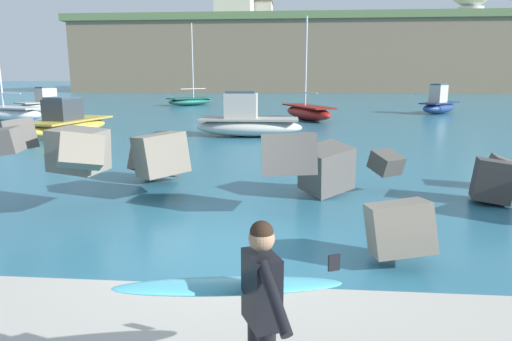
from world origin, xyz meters
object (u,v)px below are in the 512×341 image
Objects in this scene: boat_mid_centre at (308,112)px; boat_far_left at (248,122)px; station_building_west at (258,15)px; boat_mid_right at (68,123)px; surfer_with_board at (253,302)px; boat_far_centre at (9,113)px; station_building_central at (234,10)px; boat_mid_left at (439,104)px; boat_near_right at (191,101)px; boat_near_left at (44,105)px.

boat_mid_centre reaches higher than boat_far_left.
boat_mid_right is at bearing -92.06° from station_building_west.
surfer_with_board is at bearing -83.88° from boat_far_left.
boat_far_centre reaches higher than boat_mid_right.
boat_mid_left is at bearing -67.65° from station_building_central.
station_building_central reaches higher than station_building_west.
surfer_with_board is 0.25× the size of boat_near_right.
boat_mid_centre is 0.86× the size of station_building_central.
boat_near_left is 73.05m from station_building_west.
boat_mid_centre is 20.38m from boat_far_centre.
station_building_central is at bearing 112.35° from boat_mid_left.
surfer_with_board is 96.82m from station_building_central.
station_building_central is at bearing 82.85° from boat_near_left.
boat_mid_right is (-11.47, 19.35, -0.65)m from surfer_with_board.
boat_near_right is (9.99, 10.17, -0.20)m from boat_near_left.
boat_mid_centre is at bearing 36.75° from boat_mid_right.
boat_far_centre is at bearing -78.25° from boat_near_left.
boat_near_left is 16.21m from boat_mid_right.
boat_near_right is 1.00× the size of station_building_central.
boat_mid_left is 0.54× the size of station_building_central.
surfer_with_board is 36.97m from boat_mid_left.
boat_near_left is at bearing -134.50° from boat_near_right.
station_building_west is at bearing 87.94° from boat_mid_right.
boat_mid_centre is 1.28× the size of boat_far_left.
boat_mid_right is at bearing -143.25° from boat_mid_centre.
surfer_with_board is 0.26× the size of station_building_west.
station_building_central is at bearing 92.45° from boat_near_right.
boat_near_right is at bearing -87.55° from station_building_central.
boat_near_left is at bearing 121.88° from surfer_with_board.
boat_far_centre is at bearing -116.48° from boat_near_right.
boat_far_left is 85.13m from station_building_west.
boat_far_centre is at bearing 126.27° from surfer_with_board.
boat_mid_left is 32.25m from boat_far_centre.
surfer_with_board is 19.89m from boat_far_left.
boat_mid_left is 0.81× the size of boat_far_left.
boat_far_centre is 0.99× the size of station_building_west.
surfer_with_board is 22.50m from boat_mid_right.
station_building_central is at bearing 98.00° from boat_far_left.
boat_near_left is at bearing -99.66° from station_building_west.
boat_mid_right is at bearing -177.45° from boat_far_left.
boat_far_left reaches higher than boat_mid_right.
boat_near_right reaches higher than boat_far_left.
station_building_west is at bearing 88.11° from boat_near_right.
boat_mid_centre is 1.22× the size of boat_mid_right.
station_building_west reaches higher than boat_near_right.
station_building_central reaches higher than boat_mid_right.
surfer_with_board is 44.28m from boat_near_right.
surfer_with_board is at bearing -92.35° from boat_mid_centre.
station_building_central is at bearing 84.76° from boat_far_centre.
boat_far_left is at bearing -132.74° from boat_mid_left.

